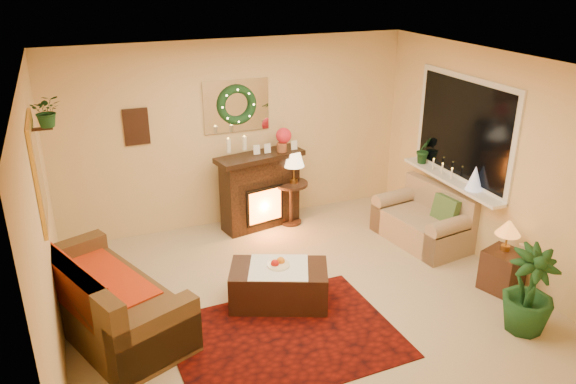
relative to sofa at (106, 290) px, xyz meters
name	(u,v)px	position (x,y,z in m)	size (l,w,h in m)	color
floor	(300,296)	(2.04, -0.23, -0.43)	(5.00, 5.00, 0.00)	beige
ceiling	(302,65)	(2.04, -0.23, 2.17)	(5.00, 5.00, 0.00)	white
wall_back	(237,134)	(2.04, 2.02, 0.87)	(5.00, 5.00, 0.00)	#EFD88C
wall_front	(426,303)	(2.04, -2.48, 0.87)	(5.00, 5.00, 0.00)	#EFD88C
wall_left	(43,230)	(-0.46, -0.23, 0.87)	(4.50, 4.50, 0.00)	#EFD88C
wall_right	(492,161)	(4.54, -0.23, 0.87)	(4.50, 4.50, 0.00)	#EFD88C
area_rug	(285,337)	(1.61, -0.87, -0.42)	(2.20, 1.65, 0.01)	#500803
sofa	(106,290)	(0.00, 0.00, 0.00)	(0.89, 2.02, 0.87)	brown
red_throw	(96,283)	(-0.09, 0.15, 0.03)	(0.80, 1.30, 0.02)	#B34223
fireplace	(260,190)	(2.25, 1.69, 0.12)	(1.10, 0.35, 1.01)	#352216
poinsettia	(284,136)	(2.61, 1.70, 0.87)	(0.22, 0.22, 0.22)	red
mantel_candle_a	(228,146)	(1.81, 1.66, 0.83)	(0.06, 0.06, 0.19)	white
mantel_candle_b	(244,143)	(2.04, 1.68, 0.83)	(0.06, 0.06, 0.18)	beige
mantel_mirror	(236,106)	(2.04, 2.00, 1.27)	(0.92, 0.02, 0.72)	white
wreath	(237,105)	(2.04, 1.96, 1.29)	(0.55, 0.55, 0.11)	#194719
wall_art	(136,127)	(0.69, 2.00, 1.12)	(0.32, 0.03, 0.48)	#381E11
gold_mirror	(38,172)	(-0.44, 0.07, 1.32)	(0.03, 0.84, 1.00)	gold
hanging_plant	(49,126)	(-0.30, 0.82, 1.54)	(0.33, 0.28, 0.36)	#194719
loveseat	(423,213)	(4.10, 0.41, -0.01)	(0.74, 1.28, 0.74)	#B2A88B
window_frame	(464,129)	(4.53, 0.32, 1.12)	(0.03, 1.86, 1.36)	white
window_glass	(463,129)	(4.51, 0.32, 1.12)	(0.02, 1.70, 1.22)	black
window_sill	(451,180)	(4.42, 0.32, 0.44)	(0.22, 1.86, 0.04)	white
mini_tree	(475,178)	(4.45, -0.09, 0.61)	(0.22, 0.22, 0.32)	white
sill_plant	(424,150)	(4.44, 0.98, 0.66)	(0.28, 0.22, 0.50)	black
side_table_round	(291,202)	(2.68, 1.60, -0.10)	(0.48, 0.48, 0.63)	#3F2716
lamp_cream	(294,166)	(2.72, 1.59, 0.45)	(0.30, 0.30, 0.46)	#FFE1A5
end_table_square	(503,268)	(4.26, -0.95, -0.16)	(0.39, 0.39, 0.48)	#372617
lamp_tiffany	(508,229)	(4.29, -0.91, 0.32)	(0.28, 0.28, 0.41)	gold
coffee_table	(279,286)	(1.78, -0.26, -0.22)	(1.05, 0.58, 0.44)	#3E2413
fruit_bowl	(278,266)	(1.78, -0.24, 0.02)	(0.25, 0.25, 0.06)	#F6EFCC
floor_palm	(529,292)	(3.94, -1.65, 0.02)	(1.55, 1.55, 2.77)	black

